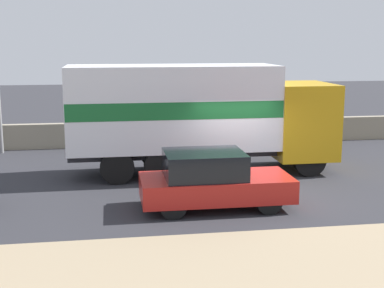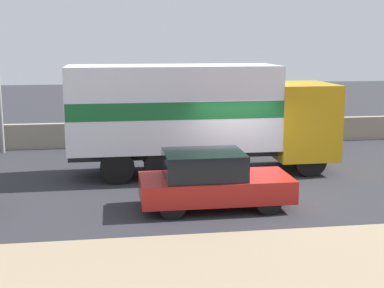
{
  "view_description": "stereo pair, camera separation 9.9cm",
  "coord_description": "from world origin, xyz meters",
  "views": [
    {
      "loc": [
        -3.75,
        -14.21,
        4.24
      ],
      "look_at": [
        -1.41,
        0.67,
        1.33
      ],
      "focal_mm": 50.0,
      "sensor_mm": 36.0,
      "label": 1
    },
    {
      "loc": [
        -3.65,
        -14.23,
        4.24
      ],
      "look_at": [
        -1.41,
        0.67,
        1.33
      ],
      "focal_mm": 50.0,
      "sensor_mm": 36.0,
      "label": 2
    }
  ],
  "objects": [
    {
      "name": "stone_wall_backdrop",
      "position": [
        0.0,
        7.44,
        0.5
      ],
      "size": [
        60.0,
        0.35,
        1.0
      ],
      "color": "gray",
      "rests_on": "ground_plane"
    },
    {
      "name": "ground_plane",
      "position": [
        0.0,
        0.0,
        0.0
      ],
      "size": [
        80.0,
        80.0,
        0.0
      ],
      "primitive_type": "plane",
      "color": "#2D2D33"
    },
    {
      "name": "dirt_shoulder_foreground",
      "position": [
        0.0,
        -5.46,
        0.02
      ],
      "size": [
        60.0,
        4.67,
        0.04
      ],
      "color": "#9E896B",
      "rests_on": "ground_plane"
    },
    {
      "name": "car_hatchback",
      "position": [
        -1.19,
        -1.2,
        0.73
      ],
      "size": [
        3.86,
        1.72,
        1.48
      ],
      "color": "#B21E19",
      "rests_on": "ground_plane"
    },
    {
      "name": "box_truck",
      "position": [
        -0.95,
        2.54,
        2.0
      ],
      "size": [
        8.51,
        2.45,
        3.49
      ],
      "color": "gold",
      "rests_on": "ground_plane"
    }
  ]
}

